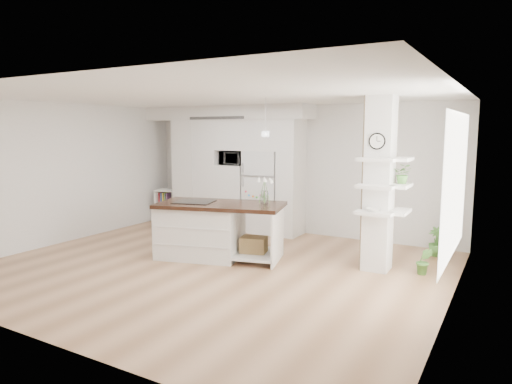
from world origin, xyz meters
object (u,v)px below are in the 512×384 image
Objects in this scene: kitchen_island at (207,229)px; floor_plant_a at (424,261)px; bookshelf at (171,208)px; refrigerator at (265,192)px.

kitchen_island is 3.55m from floor_plant_a.
bookshelf is (-2.53, 2.05, -0.16)m from kitchen_island.
bookshelf reaches higher than floor_plant_a.
refrigerator is 2.25× the size of bookshelf.
floor_plant_a is (3.44, 0.83, -0.28)m from kitchen_island.
floor_plant_a is at bearing -1.73° from kitchen_island.
bookshelf is 1.82× the size of floor_plant_a.
kitchen_island is (0.09, -2.23, -0.38)m from refrigerator.
refrigerator reaches higher than floor_plant_a.
refrigerator is 4.10× the size of floor_plant_a.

